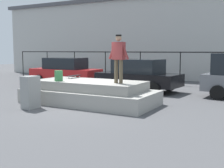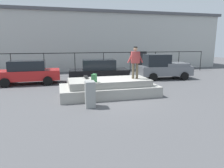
{
  "view_description": "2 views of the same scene",
  "coord_description": "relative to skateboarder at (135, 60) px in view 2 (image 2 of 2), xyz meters",
  "views": [
    {
      "loc": [
        6.31,
        -9.22,
        2.15
      ],
      "look_at": [
        0.4,
        1.48,
        0.73
      ],
      "focal_mm": 46.6,
      "sensor_mm": 36.0,
      "label": 1
    },
    {
      "loc": [
        -2.83,
        -10.49,
        2.9
      ],
      "look_at": [
        0.38,
        1.7,
        0.39
      ],
      "focal_mm": 32.98,
      "sensor_mm": 36.0,
      "label": 2
    }
  ],
  "objects": [
    {
      "name": "car_black_sedan_mid",
      "position": [
        -1.2,
        4.53,
        -1.12
      ],
      "size": [
        4.55,
        2.39,
        1.69
      ],
      "color": "black",
      "rests_on": "ground_plane"
    },
    {
      "name": "concrete_ledge",
      "position": [
        -1.46,
        0.23,
        -1.55
      ],
      "size": [
        5.41,
        2.49,
        0.94
      ],
      "color": "#9E9B93",
      "rests_on": "ground_plane"
    },
    {
      "name": "backpack",
      "position": [
        -2.42,
        -0.49,
        -0.83
      ],
      "size": [
        0.32,
        0.34,
        0.42
      ],
      "primitive_type": "cube",
      "rotation": [
        0.0,
        0.0,
        4.1
      ],
      "color": "#33723F",
      "rests_on": "concrete_ledge"
    },
    {
      "name": "skateboard",
      "position": [
        -2.66,
        0.86,
        -0.94
      ],
      "size": [
        0.23,
        0.81,
        0.12
      ],
      "color": "black",
      "rests_on": "concrete_ledge"
    },
    {
      "name": "utility_box",
      "position": [
        -2.82,
        -1.64,
        -1.37
      ],
      "size": [
        0.46,
        0.61,
        1.21
      ],
      "primitive_type": "cube",
      "rotation": [
        0.0,
        0.0,
        -0.03
      ],
      "color": "gray",
      "rests_on": "ground_plane"
    },
    {
      "name": "fence_row",
      "position": [
        -1.34,
        8.21,
        -0.5
      ],
      "size": [
        24.06,
        0.06,
        2.07
      ],
      "color": "black",
      "rests_on": "ground_plane"
    },
    {
      "name": "car_grey_pickup_far",
      "position": [
        4.17,
        4.45,
        -1.0
      ],
      "size": [
        4.37,
        2.24,
        2.02
      ],
      "color": "slate",
      "rests_on": "ground_plane"
    },
    {
      "name": "skateboarder",
      "position": [
        0.0,
        0.0,
        0.0
      ],
      "size": [
        0.91,
        0.3,
        1.78
      ],
      "color": "brown",
      "rests_on": "concrete_ledge"
    },
    {
      "name": "ground_plane",
      "position": [
        -1.34,
        -0.27,
        -1.98
      ],
      "size": [
        60.0,
        60.0,
        0.0
      ],
      "primitive_type": "plane",
      "color": "#4C4C4F"
    },
    {
      "name": "warehouse_building",
      "position": [
        -1.34,
        14.71,
        1.19
      ],
      "size": [
        32.71,
        7.94,
        6.32
      ],
      "color": "#B2B2AD",
      "rests_on": "ground_plane"
    },
    {
      "name": "car_red_sedan_near",
      "position": [
        -6.3,
        4.9,
        -1.11
      ],
      "size": [
        4.42,
        2.05,
        1.69
      ],
      "color": "#B21E1E",
      "rests_on": "ground_plane"
    }
  ]
}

